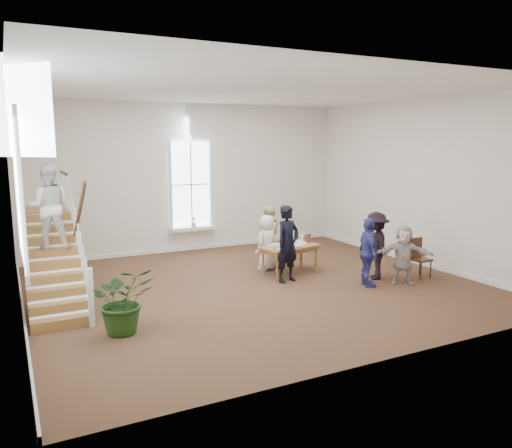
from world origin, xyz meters
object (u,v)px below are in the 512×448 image
woman_cluster_b (376,246)px  side_chair (418,255)px  elderly_woman (267,242)px  woman_cluster_c (404,255)px  library_table (290,249)px  woman_cluster_a (368,253)px  police_officer (288,244)px  floor_plant (123,300)px  person_yellow (268,235)px

woman_cluster_b → side_chair: size_ratio=1.71×
elderly_woman → woman_cluster_c: bearing=105.8°
library_table → woman_cluster_a: size_ratio=1.02×
police_officer → woman_cluster_c: size_ratio=1.31×
police_officer → woman_cluster_a: 1.89m
elderly_woman → woman_cluster_b: 2.80m
library_table → woman_cluster_b: bearing=-52.7°
woman_cluster_c → floor_plant: size_ratio=1.18×
person_yellow → woman_cluster_a: person_yellow is taller
woman_cluster_a → woman_cluster_c: bearing=-83.2°
side_chair → woman_cluster_c: bearing=-161.8°
woman_cluster_c → floor_plant: bearing=-143.9°
woman_cluster_b → floor_plant: woman_cluster_b is taller
police_officer → floor_plant: (-4.25, -1.53, -0.33)m
library_table → floor_plant: 5.17m
side_chair → floor_plant: bearing=-179.5°
woman_cluster_b → police_officer: bearing=-81.0°
elderly_woman → woman_cluster_c: size_ratio=1.03×
floor_plant → library_table: bearing=24.9°
woman_cluster_c → side_chair: bearing=56.0°
elderly_woman → side_chair: 3.85m
elderly_woman → floor_plant: (-4.35, -2.78, -0.13)m
library_table → side_chair: (2.70, -1.75, -0.09)m
person_yellow → side_chair: (2.75, -2.84, -0.27)m
library_table → woman_cluster_c: size_ratio=1.16×
woman_cluster_a → floor_plant: bearing=112.6°
woman_cluster_a → floor_plant: (-5.71, -0.33, -0.21)m
woman_cluster_a → side_chair: bearing=-67.2°
floor_plant → side_chair: (7.40, 0.43, -0.06)m
side_chair → elderly_woman: bearing=139.5°
person_yellow → woman_cluster_b: woman_cluster_b is taller
elderly_woman → side_chair: elderly_woman is taller
woman_cluster_a → police_officer: bearing=70.0°
police_officer → person_yellow: police_officer is taller
library_table → woman_cluster_a: (1.02, -1.85, 0.17)m
elderly_woman → person_yellow: bearing=-145.7°
library_table → person_yellow: size_ratio=1.02×
woman_cluster_a → woman_cluster_c: 0.93m
floor_plant → woman_cluster_a: bearing=3.3°
library_table → floor_plant: (-4.69, -2.18, -0.04)m
library_table → person_yellow: 1.11m
woman_cluster_b → woman_cluster_c: 0.73m
woman_cluster_a → side_chair: (1.68, 0.10, -0.26)m
person_yellow → side_chair: 3.96m
floor_plant → side_chair: bearing=3.3°
police_officer → person_yellow: bearing=60.5°
elderly_woman → woman_cluster_b: woman_cluster_b is taller
elderly_woman → floor_plant: elderly_woman is taller
police_officer → woman_cluster_b: police_officer is taller
police_officer → woman_cluster_c: (2.36, -1.40, -0.22)m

